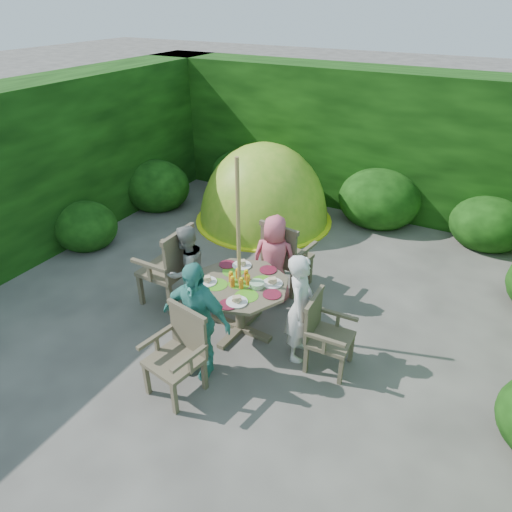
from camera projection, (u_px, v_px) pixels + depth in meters
The scene contains 13 objects.
ground at pixel (260, 308), 6.03m from camera, with size 60.00×60.00×0.00m, color #44413D.
hedge_enclosure at pixel (305, 186), 6.41m from camera, with size 9.00×9.00×2.50m.
patio_table at pixel (240, 291), 5.36m from camera, with size 1.26×1.26×0.83m.
parasol_pole at pixel (239, 253), 5.10m from camera, with size 0.04×0.04×2.20m, color olive.
garden_chair_right at pixel (324, 333), 4.90m from camera, with size 0.47×0.52×0.84m.
garden_chair_left at pixel (170, 266), 5.87m from camera, with size 0.57×0.64×1.05m.
garden_chair_back at pixel (285, 255), 6.18m from camera, with size 0.66×0.60×1.00m.
garden_chair_front at pixel (179, 352), 4.60m from camera, with size 0.61×0.56×0.90m.
child_right at pixel (300, 308), 4.95m from camera, with size 0.47×0.31×1.30m, color silver.
child_left at pixel (187, 270), 5.72m from camera, with size 0.58×0.45×1.20m, color gray.
child_back at pixel (274, 259), 5.93m from camera, with size 0.59×0.39×1.22m, color #DD5B71.
child_front at pixel (196, 320), 4.72m from camera, with size 0.80×0.33×1.37m, color teal.
dome_tent at pixel (263, 220), 8.34m from camera, with size 2.72×2.72×2.82m.
Camera 1 is at (2.29, -4.29, 3.63)m, focal length 32.00 mm.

